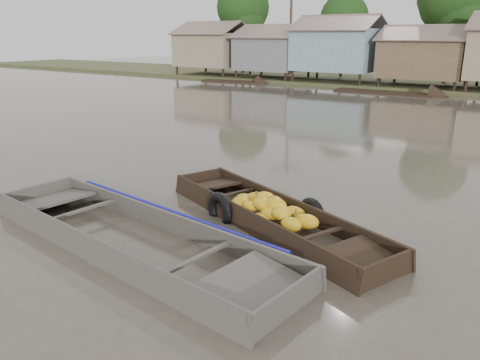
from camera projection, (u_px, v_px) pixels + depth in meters
The scene contains 3 objects.
ground at pixel (235, 241), 9.14m from camera, with size 120.00×120.00×0.00m, color #4E463C.
banana_boat at pixel (268, 214), 10.00m from camera, with size 6.26×3.59×0.87m.
viewer_boat at pixel (134, 243), 8.94m from camera, with size 7.55×2.72×0.59m.
Camera 1 is at (4.79, -6.86, 3.86)m, focal length 35.00 mm.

